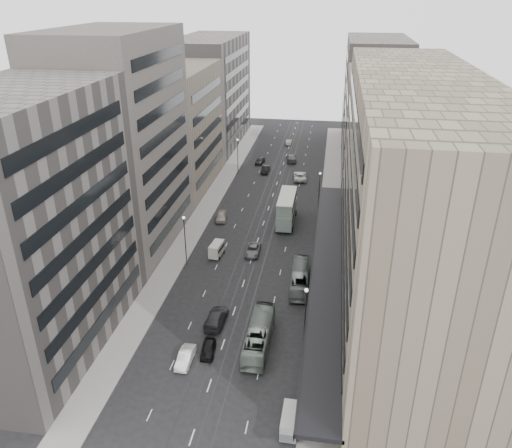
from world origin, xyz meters
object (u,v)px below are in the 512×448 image
Objects in this scene: bus_near at (259,335)px; sedan_0 at (208,348)px; pedestrian at (320,355)px; vw_microbus at (290,421)px; double_decker at (287,208)px; bus_far at (300,278)px; panel_van at (217,249)px; sedan_2 at (253,250)px; sedan_1 at (185,357)px.

bus_near is 2.80× the size of sedan_0.
vw_microbus is at bearing 59.44° from pedestrian.
double_decker is (-0.22, 35.04, 1.45)m from bus_near.
bus_far is 21.55m from double_decker.
panel_van is 5.89m from sedan_2.
double_decker is 17.28m from panel_van.
panel_van is at bearing -69.25° from pedestrian.
sedan_0 is (-5.72, -2.36, -0.86)m from bus_near.
bus_far is 26.11m from vw_microbus.
bus_far is 11.93m from sedan_2.
vw_microbus is at bearing 90.73° from bus_far.
vw_microbus is at bearing 112.05° from bus_near.
pedestrian is at bearing 9.76° from sedan_1.
double_decker is at bearing 61.42° from panel_van.
pedestrian is at bearing -64.94° from sedan_2.
panel_van is (-10.05, 20.94, -0.27)m from bus_near.
double_decker reaches higher than sedan_0.
bus_far is (3.83, 13.93, -0.11)m from bus_near.
panel_van is (-13.89, 7.00, -0.16)m from bus_far.
panel_van reaches higher than vw_microbus.
sedan_0 reaches higher than sedan_2.
bus_far is at bearing 57.68° from sedan_1.
sedan_2 is at bearing -80.87° from pedestrian.
pedestrian is (17.45, -22.75, -0.26)m from panel_van.
bus_near is 2.53× the size of sedan_1.
bus_far is at bearing -79.17° from double_decker.
bus_far reaches higher than sedan_1.
bus_near is 2.81× the size of vw_microbus.
sedan_0 is at bearing -73.16° from panel_van.
bus_near is 23.23m from panel_van.
bus_far reaches higher than sedan_2.
double_decker reaches higher than sedan_1.
bus_near reaches higher than vw_microbus.
bus_far is 2.60× the size of vw_microbus.
sedan_1 is at bearing -101.11° from double_decker.
sedan_1 is 27.08m from sedan_2.
sedan_1 is 2.57× the size of pedestrian.
double_decker is (-4.05, 21.11, 1.56)m from bus_far.
sedan_1 is (2.13, -25.26, -0.54)m from panel_van.
bus_near reaches higher than sedan_1.
double_decker is at bearing 79.39° from sedan_1.
double_decker is at bearing 70.70° from sedan_2.
panel_van is 25.36m from sedan_1.
sedan_2 is (-4.19, -12.52, -2.31)m from double_decker.
pedestrian is (3.56, -15.75, -0.42)m from bus_far.
vw_microbus is (4.85, -12.16, -0.36)m from bus_near.
pedestrian is (7.39, -1.82, -0.53)m from bus_near.
sedan_1 is at bearing 149.73° from vw_microbus.
vw_microbus is at bearing -83.91° from double_decker.
pedestrian reaches higher than sedan_1.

